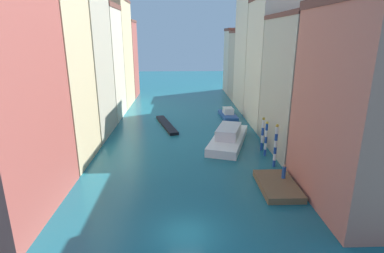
{
  "coord_description": "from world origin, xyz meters",
  "views": [
    {
      "loc": [
        -0.2,
        -18.37,
        13.58
      ],
      "look_at": [
        1.14,
        21.43,
        1.5
      ],
      "focal_mm": 28.25,
      "sensor_mm": 36.0,
      "label": 1
    }
  ],
  "objects_px": {
    "mooring_pole_0": "(276,145)",
    "motorboat_0": "(228,114)",
    "waterfront_dock": "(278,185)",
    "gondola_black": "(166,125)",
    "person_on_dock": "(284,172)",
    "mooring_pole_1": "(266,138)",
    "vaporetto_white": "(228,137)",
    "mooring_pole_2": "(263,134)"
  },
  "relations": [
    {
      "from": "waterfront_dock",
      "to": "person_on_dock",
      "type": "distance_m",
      "value": 1.55
    },
    {
      "from": "waterfront_dock",
      "to": "motorboat_0",
      "type": "xyz_separation_m",
      "value": [
        -0.82,
        25.43,
        0.24
      ]
    },
    {
      "from": "waterfront_dock",
      "to": "gondola_black",
      "type": "height_order",
      "value": "waterfront_dock"
    },
    {
      "from": "mooring_pole_0",
      "to": "waterfront_dock",
      "type": "bearing_deg",
      "value": -102.87
    },
    {
      "from": "mooring_pole_0",
      "to": "vaporetto_white",
      "type": "bearing_deg",
      "value": 117.53
    },
    {
      "from": "person_on_dock",
      "to": "motorboat_0",
      "type": "relative_size",
      "value": 0.22
    },
    {
      "from": "mooring_pole_0",
      "to": "gondola_black",
      "type": "height_order",
      "value": "mooring_pole_0"
    },
    {
      "from": "waterfront_dock",
      "to": "mooring_pole_2",
      "type": "distance_m",
      "value": 9.91
    },
    {
      "from": "mooring_pole_1",
      "to": "mooring_pole_0",
      "type": "bearing_deg",
      "value": -87.05
    },
    {
      "from": "mooring_pole_1",
      "to": "gondola_black",
      "type": "distance_m",
      "value": 17.52
    },
    {
      "from": "mooring_pole_2",
      "to": "motorboat_0",
      "type": "relative_size",
      "value": 0.66
    },
    {
      "from": "mooring_pole_1",
      "to": "vaporetto_white",
      "type": "xyz_separation_m",
      "value": [
        -3.69,
        4.26,
        -1.29
      ]
    },
    {
      "from": "mooring_pole_2",
      "to": "vaporetto_white",
      "type": "xyz_separation_m",
      "value": [
        -3.75,
        2.54,
        -1.29
      ]
    },
    {
      "from": "waterfront_dock",
      "to": "motorboat_0",
      "type": "bearing_deg",
      "value": 91.85
    },
    {
      "from": "person_on_dock",
      "to": "mooring_pole_2",
      "type": "relative_size",
      "value": 0.33
    },
    {
      "from": "mooring_pole_0",
      "to": "person_on_dock",
      "type": "bearing_deg",
      "value": -94.16
    },
    {
      "from": "motorboat_0",
      "to": "person_on_dock",
      "type": "bearing_deg",
      "value": -86.17
    },
    {
      "from": "motorboat_0",
      "to": "mooring_pole_2",
      "type": "bearing_deg",
      "value": -83.39
    },
    {
      "from": "person_on_dock",
      "to": "vaporetto_white",
      "type": "height_order",
      "value": "vaporetto_white"
    },
    {
      "from": "person_on_dock",
      "to": "mooring_pole_2",
      "type": "xyz_separation_m",
      "value": [
        0.18,
        8.76,
        0.91
      ]
    },
    {
      "from": "vaporetto_white",
      "to": "gondola_black",
      "type": "xyz_separation_m",
      "value": [
        -8.46,
        8.22,
        -0.64
      ]
    },
    {
      "from": "vaporetto_white",
      "to": "motorboat_0",
      "type": "relative_size",
      "value": 1.83
    },
    {
      "from": "vaporetto_white",
      "to": "gondola_black",
      "type": "height_order",
      "value": "vaporetto_white"
    },
    {
      "from": "person_on_dock",
      "to": "vaporetto_white",
      "type": "distance_m",
      "value": 11.85
    },
    {
      "from": "waterfront_dock",
      "to": "mooring_pole_1",
      "type": "distance_m",
      "value": 8.22
    },
    {
      "from": "mooring_pole_2",
      "to": "gondola_black",
      "type": "relative_size",
      "value": 0.42
    },
    {
      "from": "mooring_pole_1",
      "to": "mooring_pole_2",
      "type": "distance_m",
      "value": 1.72
    },
    {
      "from": "mooring_pole_0",
      "to": "motorboat_0",
      "type": "relative_size",
      "value": 0.75
    },
    {
      "from": "person_on_dock",
      "to": "mooring_pole_1",
      "type": "relative_size",
      "value": 0.33
    },
    {
      "from": "mooring_pole_1",
      "to": "mooring_pole_2",
      "type": "bearing_deg",
      "value": 88.03
    },
    {
      "from": "mooring_pole_0",
      "to": "vaporetto_white",
      "type": "distance_m",
      "value": 8.47
    },
    {
      "from": "mooring_pole_1",
      "to": "motorboat_0",
      "type": "distance_m",
      "value": 17.63
    },
    {
      "from": "gondola_black",
      "to": "motorboat_0",
      "type": "bearing_deg",
      "value": 25.69
    },
    {
      "from": "waterfront_dock",
      "to": "mooring_pole_1",
      "type": "relative_size",
      "value": 1.36
    },
    {
      "from": "waterfront_dock",
      "to": "motorboat_0",
      "type": "relative_size",
      "value": 0.89
    },
    {
      "from": "person_on_dock",
      "to": "mooring_pole_1",
      "type": "distance_m",
      "value": 7.09
    },
    {
      "from": "mooring_pole_1",
      "to": "gondola_black",
      "type": "bearing_deg",
      "value": 134.22
    },
    {
      "from": "person_on_dock",
      "to": "gondola_black",
      "type": "relative_size",
      "value": 0.14
    },
    {
      "from": "vaporetto_white",
      "to": "gondola_black",
      "type": "distance_m",
      "value": 11.81
    },
    {
      "from": "mooring_pole_2",
      "to": "motorboat_0",
      "type": "distance_m",
      "value": 15.94
    },
    {
      "from": "mooring_pole_1",
      "to": "person_on_dock",
      "type": "bearing_deg",
      "value": -91.01
    },
    {
      "from": "waterfront_dock",
      "to": "person_on_dock",
      "type": "xyz_separation_m",
      "value": [
        0.82,
        0.92,
        0.93
      ]
    }
  ]
}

